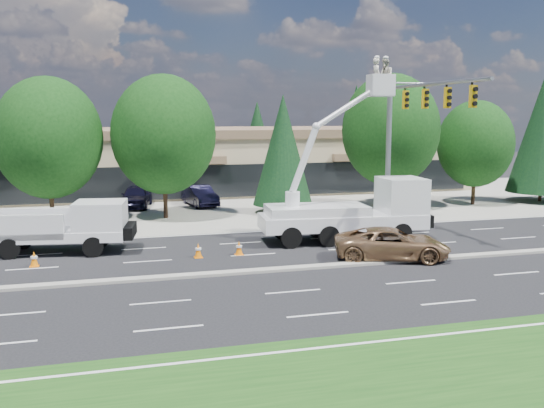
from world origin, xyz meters
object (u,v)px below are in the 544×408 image
object	(u,v)px
signal_mast	(407,126)
utility_pickup	(68,232)
bucket_truck	(356,203)
minivan	(392,244)

from	to	relation	value
signal_mast	utility_pickup	xyz separation A→B (m)	(-18.64, -0.92, -5.02)
utility_pickup	bucket_truck	size ratio (longest dim) A/B	0.70
utility_pickup	bucket_truck	xyz separation A→B (m)	(14.69, -1.14, 1.01)
signal_mast	minivan	xyz separation A→B (m)	(-3.98, -6.44, -5.32)
signal_mast	minivan	world-z (taller)	signal_mast
signal_mast	bucket_truck	size ratio (longest dim) A/B	1.04
utility_pickup	signal_mast	bearing A→B (deg)	11.75
utility_pickup	minivan	xyz separation A→B (m)	(14.66, -5.52, -0.29)
signal_mast	minivan	distance (m)	9.25
signal_mast	minivan	bearing A→B (deg)	-121.70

